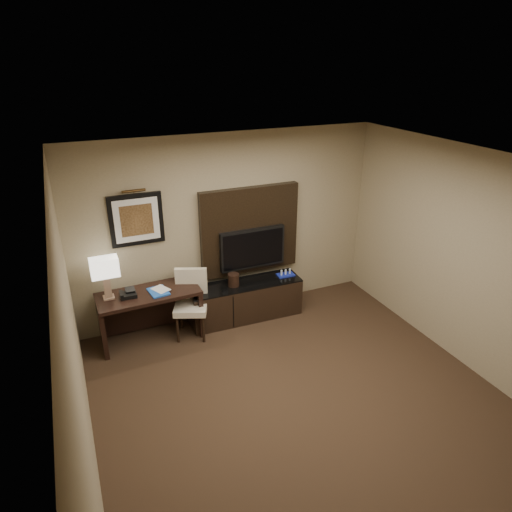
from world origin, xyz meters
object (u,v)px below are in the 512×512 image
desk_chair (191,307)px  table_lamp (106,279)px  desk (151,316)px  ice_bucket (234,280)px  desk_phone (128,293)px  minibar_tray (286,273)px  credenza (245,300)px  tv (252,248)px

desk_chair → table_lamp: table_lamp is taller
desk → desk_chair: size_ratio=1.47×
desk_chair → desk: bearing=-172.9°
ice_bucket → desk_phone: bearing=-179.7°
table_lamp → minibar_tray: 2.59m
table_lamp → ice_bucket: 1.76m
desk → credenza: 1.41m
ice_bucket → minibar_tray: ice_bucket is taller
desk_phone → minibar_tray: bearing=2.2°
table_lamp → minibar_tray: table_lamp is taller
desk → table_lamp: bearing=171.9°
desk_chair → ice_bucket: 0.73m
desk_chair → desk_phone: (-0.79, 0.14, 0.32)m
desk → desk_chair: desk_chair is taller
tv → desk_phone: (-1.86, -0.20, -0.24)m
minibar_tray → table_lamp: bearing=178.6°
desk_chair → table_lamp: size_ratio=1.63×
credenza → desk_chair: 0.90m
desk → tv: tv is taller
tv → ice_bucket: tv is taller
tv → desk_phone: bearing=-173.9°
desk_phone → ice_bucket: 1.48m
minibar_tray → desk: bearing=179.8°
table_lamp → minibar_tray: size_ratio=2.16×
desk_chair → desk_phone: size_ratio=4.45×
ice_bucket → table_lamp: bearing=178.1°
desk → desk_chair: 0.56m
ice_bucket → desk_chair: bearing=-168.1°
credenza → desk_phone: bearing=-178.1°
credenza → minibar_tray: 0.74m
desk → desk_chair: (0.53, -0.14, 0.10)m
desk_chair → desk_phone: 0.86m
tv → desk: bearing=-173.2°
credenza → desk_chair: size_ratio=1.81×
credenza → desk_chair: bearing=-168.9°
tv → desk_chair: (-1.07, -0.33, -0.56)m
desk_chair → minibar_tray: size_ratio=3.54×
desk → ice_bucket: ice_bucket is taller
credenza → desk_phone: (-1.66, -0.01, 0.49)m
desk → table_lamp: table_lamp is taller
desk → ice_bucket: size_ratio=7.33×
desk_phone → table_lamp: bearing=167.4°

